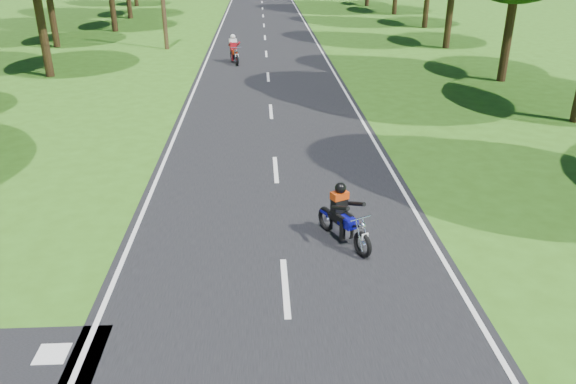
{
  "coord_description": "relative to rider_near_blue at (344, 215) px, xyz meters",
  "views": [
    {
      "loc": [
        -0.4,
        -6.96,
        6.03
      ],
      "look_at": [
        0.15,
        4.0,
        1.1
      ],
      "focal_mm": 35.0,
      "sensor_mm": 36.0,
      "label": 1
    }
  ],
  "objects": [
    {
      "name": "ground",
      "position": [
        -1.34,
        -3.66,
        -0.7
      ],
      "size": [
        160.0,
        160.0,
        0.0
      ],
      "primitive_type": "plane",
      "color": "#336116",
      "rests_on": "ground"
    },
    {
      "name": "main_road",
      "position": [
        -1.34,
        46.34,
        -0.69
      ],
      "size": [
        7.0,
        140.0,
        0.02
      ],
      "primitive_type": "cube",
      "color": "black",
      "rests_on": "ground"
    },
    {
      "name": "road_markings",
      "position": [
        -1.47,
        44.47,
        -0.67
      ],
      "size": [
        7.4,
        140.0,
        0.01
      ],
      "color": "silver",
      "rests_on": "main_road"
    },
    {
      "name": "rider_near_blue",
      "position": [
        0.0,
        0.0,
        0.0
      ],
      "size": [
        1.22,
        1.69,
        1.36
      ],
      "primitive_type": null,
      "rotation": [
        0.0,
        0.0,
        0.47
      ],
      "color": "#0D0E97",
      "rests_on": "main_road"
    },
    {
      "name": "rider_far_red",
      "position": [
        -3.08,
        19.81,
        0.07
      ],
      "size": [
        0.96,
        1.87,
        1.49
      ],
      "primitive_type": null,
      "rotation": [
        0.0,
        0.0,
        0.21
      ],
      "color": "#B52B0D",
      "rests_on": "main_road"
    }
  ]
}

